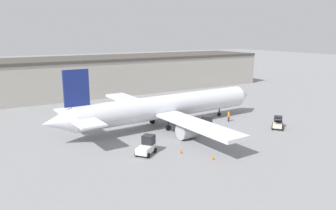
% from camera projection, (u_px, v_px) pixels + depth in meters
% --- Properties ---
extents(ground_plane, '(400.00, 400.00, 0.00)m').
position_uv_depth(ground_plane, '(168.00, 125.00, 55.82)').
color(ground_plane, gray).
extents(terminal_building, '(94.28, 18.15, 9.31)m').
position_uv_depth(terminal_building, '(98.00, 75.00, 85.96)').
color(terminal_building, '#ADA89E').
rests_on(terminal_building, ground_plane).
extents(airplane, '(39.88, 36.24, 10.52)m').
position_uv_depth(airplane, '(163.00, 107.00, 54.62)').
color(airplane, silver).
rests_on(airplane, ground_plane).
extents(ground_crew_worker, '(0.40, 0.40, 1.82)m').
position_uv_depth(ground_crew_worker, '(229.00, 116.00, 58.11)').
color(ground_crew_worker, '#1E2338').
rests_on(ground_crew_worker, ground_plane).
extents(baggage_tug, '(3.44, 3.26, 2.36)m').
position_uv_depth(baggage_tug, '(147.00, 146.00, 42.59)').
color(baggage_tug, silver).
rests_on(baggage_tug, ground_plane).
extents(belt_loader_truck, '(3.19, 3.04, 1.97)m').
position_uv_depth(belt_loader_truck, '(278.00, 123.00, 53.93)').
color(belt_loader_truck, beige).
rests_on(belt_loader_truck, ground_plane).
extents(pushback_tug, '(3.23, 3.03, 2.48)m').
position_uv_depth(pushback_tug, '(206.00, 125.00, 52.06)').
color(pushback_tug, '#B2B2B7').
rests_on(pushback_tug, ground_plane).
extents(safety_cone_near, '(0.36, 0.36, 0.55)m').
position_uv_depth(safety_cone_near, '(213.00, 158.00, 40.72)').
color(safety_cone_near, '#EF590F').
rests_on(safety_cone_near, ground_plane).
extents(safety_cone_far, '(0.36, 0.36, 0.55)m').
position_uv_depth(safety_cone_far, '(181.00, 151.00, 42.93)').
color(safety_cone_far, '#EF590F').
rests_on(safety_cone_far, ground_plane).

